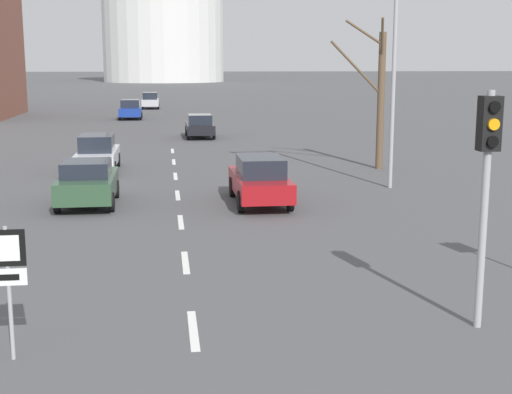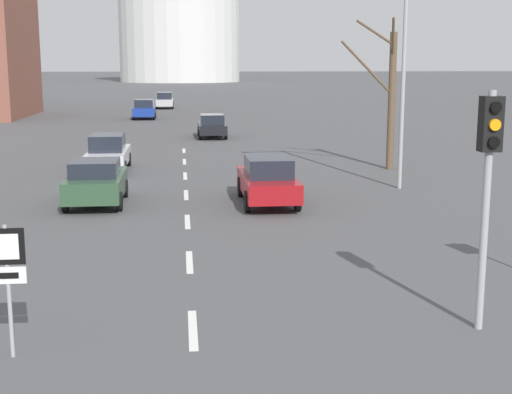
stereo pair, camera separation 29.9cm
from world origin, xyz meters
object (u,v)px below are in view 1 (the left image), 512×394
sedan_near_left (98,153)px  sedan_near_right (200,126)px  sedan_mid_centre (260,180)px  sedan_far_left (131,109)px  traffic_signal_near_right (487,164)px  street_lamp_right (385,38)px  sedan_far_right (150,101)px  sedan_distant_centre (87,182)px  route_sign_post (8,271)px

sedan_near_left → sedan_near_right: 14.97m
sedan_mid_centre → sedan_far_left: 39.00m
traffic_signal_near_right → street_lamp_right: bearing=79.8°
sedan_near_left → sedan_near_right: (5.27, 14.02, -0.06)m
street_lamp_right → sedan_near_left: (-11.22, 5.72, -4.88)m
sedan_mid_centre → sedan_far_right: 52.98m
sedan_far_left → sedan_far_right: bearing=84.2°
traffic_signal_near_right → sedan_far_left: traffic_signal_near_right is taller
traffic_signal_near_right → sedan_mid_centre: (-2.41, 12.04, -2.18)m
sedan_mid_centre → street_lamp_right: bearing=26.6°
sedan_distant_centre → sedan_near_left: bearing=92.5°
sedan_distant_centre → traffic_signal_near_right: bearing=-56.6°
sedan_near_left → sedan_far_left: (0.15, 30.29, 0.01)m
traffic_signal_near_right → route_sign_post: bearing=-177.0°
sedan_near_right → sedan_mid_centre: sedan_mid_centre is taller
sedan_near_right → sedan_distant_centre: bearing=-102.7°
route_sign_post → sedan_near_right: size_ratio=0.54×
street_lamp_right → sedan_near_right: bearing=106.8°
sedan_mid_centre → sedan_far_right: size_ratio=1.12×
route_sign_post → street_lamp_right: bearing=54.2°
route_sign_post → sedan_far_left: size_ratio=0.56×
sedan_near_left → route_sign_post: bearing=-88.8°
sedan_far_left → sedan_far_right: size_ratio=0.98×
route_sign_post → sedan_far_left: (-0.27, 51.00, -0.68)m
traffic_signal_near_right → sedan_distant_centre: (-8.25, 12.51, -2.23)m
sedan_mid_centre → sedan_far_right: sedan_far_right is taller
sedan_mid_centre → sedan_distant_centre: (-5.83, 0.47, -0.05)m
traffic_signal_near_right → street_lamp_right: street_lamp_right is taller
sedan_near_left → sedan_far_left: bearing=89.7°
route_sign_post → sedan_near_right: bearing=82.1°
sedan_near_right → sedan_far_left: bearing=107.5°
sedan_near_right → sedan_mid_centre: size_ratio=0.90×
traffic_signal_near_right → sedan_far_left: 51.32m
route_sign_post → sedan_near_right: (4.85, 34.72, -0.74)m
traffic_signal_near_right → route_sign_post: 8.32m
sedan_far_left → sedan_distant_centre: (0.19, -38.06, -0.03)m
street_lamp_right → sedan_distant_centre: bearing=-169.3°
street_lamp_right → sedan_far_right: (-9.62, 50.26, -4.85)m
traffic_signal_near_right → sedan_far_right: size_ratio=1.06×
sedan_near_left → sedan_far_left: size_ratio=1.15×
sedan_near_right → sedan_far_right: sedan_far_right is taller
sedan_far_right → sedan_distant_centre: size_ratio=1.03×
sedan_near_left → sedan_mid_centre: (6.17, -8.24, 0.02)m
sedan_near_left → sedan_distant_centre: size_ratio=1.16×
traffic_signal_near_right → sedan_near_left: 22.13m
sedan_near_right → sedan_far_left: (-5.12, 16.27, 0.06)m
sedan_near_left → sedan_far_right: size_ratio=1.13×
sedan_near_right → sedan_mid_centre: bearing=-87.7°
route_sign_post → sedan_distant_centre: size_ratio=0.56×
sedan_mid_centre → sedan_far_left: (-6.03, 38.53, -0.01)m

